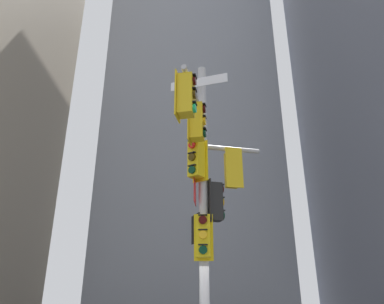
# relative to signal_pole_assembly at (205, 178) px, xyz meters

# --- Properties ---
(building_mid_block) EXTENTS (14.81, 14.81, 32.45)m
(building_mid_block) POSITION_rel_signal_pole_assembly_xyz_m (-0.26, 24.56, 11.58)
(building_mid_block) COLOR #9399A3
(building_mid_block) RESTS_ON ground
(signal_pole_assembly) EXTENTS (2.55, 2.86, 8.23)m
(signal_pole_assembly) POSITION_rel_signal_pole_assembly_xyz_m (0.00, 0.00, 0.00)
(signal_pole_assembly) COLOR #B2B2B5
(signal_pole_assembly) RESTS_ON ground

